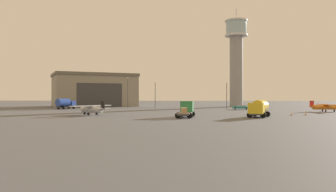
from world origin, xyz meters
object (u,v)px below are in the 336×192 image
at_px(truck_fuel_tanker_yellow, 259,108).
at_px(light_post_north, 128,90).
at_px(control_tower, 236,55).
at_px(traffic_cone_near_left, 291,114).
at_px(airplane_silver, 92,109).
at_px(truck_flatbed_green, 186,110).
at_px(car_teal, 241,107).
at_px(light_post_east, 155,92).
at_px(traffic_cone_near_right, 306,114).
at_px(light_post_west, 227,93).
at_px(truck_fuel_tanker_blue, 65,103).
at_px(airplane_orange, 324,107).

distance_m(truck_fuel_tanker_yellow, light_post_north, 53.85).
bearing_deg(truck_fuel_tanker_yellow, light_post_north, -119.98).
height_order(control_tower, traffic_cone_near_left, control_tower).
bearing_deg(airplane_silver, truck_flatbed_green, -160.97).
relative_size(truck_fuel_tanker_yellow, traffic_cone_near_left, 11.72).
xyz_separation_m(car_teal, light_post_east, (-25.20, 10.18, 4.15)).
bearing_deg(truck_flatbed_green, traffic_cone_near_right, -65.51).
relative_size(light_post_west, light_post_north, 0.81).
relative_size(light_post_west, traffic_cone_near_right, 12.75).
height_order(truck_fuel_tanker_blue, light_post_north, light_post_north).
bearing_deg(truck_fuel_tanker_blue, truck_flatbed_green, -103.41).
distance_m(light_post_east, light_post_north, 8.85).
relative_size(control_tower, airplane_orange, 3.86).
distance_m(light_post_west, light_post_east, 22.19).
bearing_deg(light_post_west, light_post_east, 175.45).
bearing_deg(airplane_orange, truck_fuel_tanker_yellow, -131.78).
bearing_deg(light_post_east, truck_fuel_tanker_yellow, -60.62).
relative_size(light_post_east, traffic_cone_near_left, 14.26).
relative_size(truck_fuel_tanker_yellow, traffic_cone_near_right, 10.81).
height_order(control_tower, truck_fuel_tanker_yellow, control_tower).
distance_m(light_post_west, traffic_cone_near_left, 36.20).
distance_m(airplane_silver, light_post_north, 39.33).
relative_size(airplane_silver, traffic_cone_near_left, 15.20).
xyz_separation_m(truck_fuel_tanker_yellow, truck_flatbed_green, (-12.92, -0.86, -0.33)).
relative_size(light_post_west, light_post_east, 0.97).
height_order(light_post_west, traffic_cone_near_right, light_post_west).
bearing_deg(truck_fuel_tanker_yellow, light_post_east, -128.08).
xyz_separation_m(light_post_north, traffic_cone_near_left, (39.94, -36.77, -5.42)).
bearing_deg(light_post_west, control_tower, 73.23).
bearing_deg(truck_flatbed_green, control_tower, -10.29).
distance_m(truck_fuel_tanker_blue, traffic_cone_near_right, 63.68).
height_order(airplane_silver, traffic_cone_near_right, airplane_silver).
bearing_deg(car_teal, truck_fuel_tanker_blue, 6.00).
height_order(airplane_silver, traffic_cone_near_left, airplane_silver).
distance_m(control_tower, light_post_west, 21.60).
relative_size(truck_fuel_tanker_blue, light_post_east, 0.74).
xyz_separation_m(control_tower, light_post_west, (-4.89, -16.22, -13.39)).
height_order(truck_fuel_tanker_blue, traffic_cone_near_left, truck_fuel_tanker_blue).
height_order(airplane_orange, truck_fuel_tanker_blue, truck_fuel_tanker_blue).
height_order(truck_fuel_tanker_yellow, traffic_cone_near_left, truck_fuel_tanker_yellow).
height_order(airplane_orange, light_post_east, light_post_east).
bearing_deg(truck_fuel_tanker_yellow, truck_fuel_tanker_blue, -100.28).
bearing_deg(light_post_east, truck_flatbed_green, -75.79).
distance_m(truck_fuel_tanker_blue, traffic_cone_near_left, 61.35).
height_order(airplane_silver, truck_fuel_tanker_yellow, truck_fuel_tanker_yellow).
bearing_deg(truck_flatbed_green, airplane_orange, -50.36).
distance_m(truck_fuel_tanker_blue, car_teal, 49.89).
distance_m(control_tower, light_post_east, 33.39).
bearing_deg(traffic_cone_near_left, truck_fuel_tanker_blue, 155.48).
height_order(car_teal, traffic_cone_near_right, car_teal).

